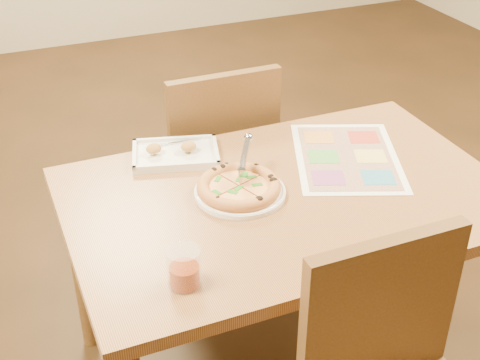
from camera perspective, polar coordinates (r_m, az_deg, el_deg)
name	(u,v)px	position (r m, az deg, el deg)	size (l,w,h in m)	color
dining_table	(286,217)	(2.04, 3.98, -3.14)	(1.30, 0.85, 0.72)	#9D6C3F
chair_far	(216,148)	(2.54, -2.02, 2.78)	(0.42, 0.42, 0.47)	brown
plate	(240,192)	(1.97, 0.00, -1.06)	(0.27, 0.27, 0.01)	white
pizza	(239,187)	(1.96, -0.11, -0.58)	(0.25, 0.25, 0.04)	#E4914E
pizza_cutter	(244,159)	(1.98, 0.33, 1.82)	(0.10, 0.14, 0.09)	silver
appetizer_tray	(175,154)	(2.17, -5.57, 2.20)	(0.31, 0.25, 0.05)	silver
glass_tumbler	(184,270)	(1.63, -4.78, -7.67)	(0.08, 0.08, 0.10)	maroon
menu	(347,157)	(2.19, 9.10, 1.96)	(0.33, 0.46, 0.01)	white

